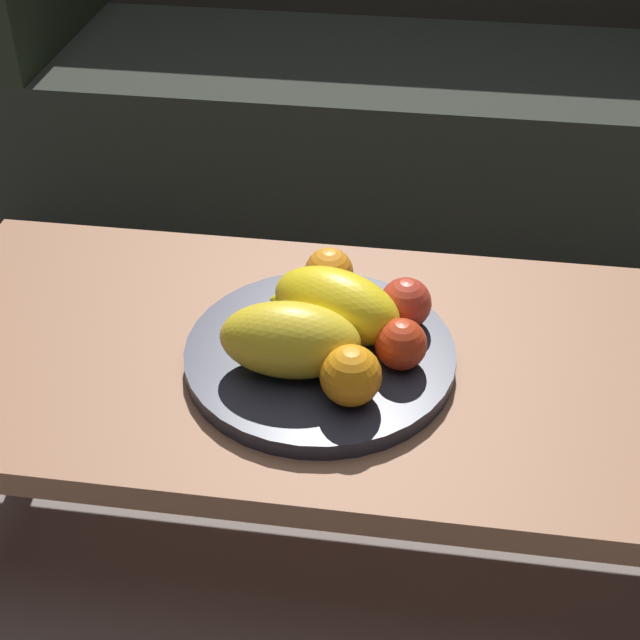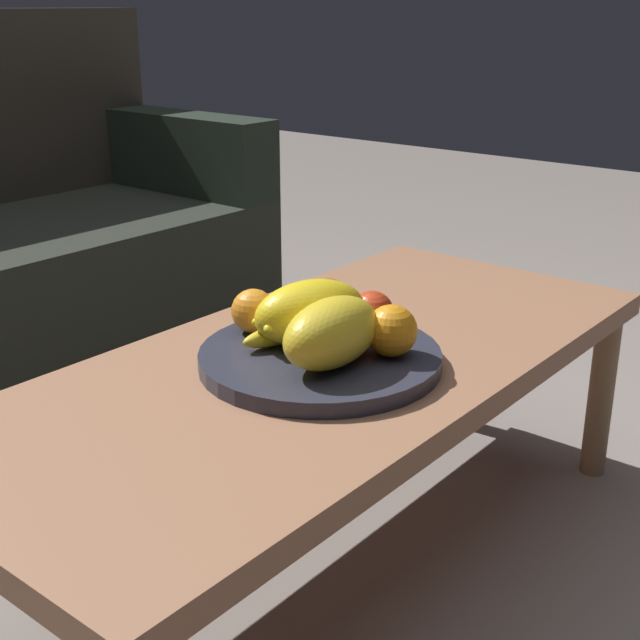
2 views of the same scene
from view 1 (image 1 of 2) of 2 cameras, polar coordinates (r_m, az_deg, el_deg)
name	(u,v)px [view 1 (image 1 of 2)]	position (r m, az deg, el deg)	size (l,w,h in m)	color
ground_plane	(342,533)	(1.56, 1.41, -13.15)	(8.00, 8.00, 0.00)	gray
coffee_table	(346,377)	(1.31, 1.64, -3.61)	(1.26, 0.56, 0.39)	#9C694B
couch	(368,76)	(2.34, 3.03, 15.00)	(1.70, 0.70, 0.90)	#252922
fruit_bowl	(320,356)	(1.26, 0.00, -2.24)	(0.37, 0.37, 0.03)	#2C2E3C
melon_large_front	(336,306)	(1.25, 1.03, 0.90)	(0.19, 0.10, 0.10)	yellow
melon_smaller_beside	(290,340)	(1.19, -1.88, -1.25)	(0.19, 0.10, 0.10)	yellow
orange_front	(329,272)	(1.34, 0.56, 3.02)	(0.07, 0.07, 0.07)	orange
orange_left	(351,376)	(1.15, 1.93, -3.49)	(0.08, 0.08, 0.08)	orange
apple_front	(401,344)	(1.21, 5.08, -1.52)	(0.07, 0.07, 0.07)	red
apple_left	(406,303)	(1.28, 5.37, 1.05)	(0.07, 0.07, 0.07)	#BC3825
banana_bunch	(326,303)	(1.29, 0.38, 1.06)	(0.17, 0.09, 0.06)	yellow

